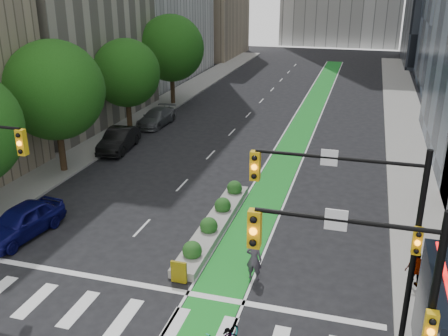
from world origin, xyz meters
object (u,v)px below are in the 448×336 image
Objects in this scene: parked_car_left_mid at (119,140)px; parked_car_left_far at (156,117)px; cyclist at (254,259)px; pedestrian_far at (416,269)px; parked_car_left_near at (21,221)px; median_planter at (215,222)px.

parked_car_left_mid reaches higher than parked_car_left_far.
cyclist is 6.75m from pedestrian_far.
pedestrian_far is (18.77, 0.60, 0.15)m from parked_car_left_near.
parked_car_left_near is 13.69m from parked_car_left_mid.
cyclist is 0.40× the size of parked_car_left_near.
cyclist is at bearing -53.19° from median_planter.
parked_car_left_far is (0.00, 7.11, -0.11)m from parked_car_left_mid.
median_planter is 5.30× the size of cyclist.
median_planter is 10.11m from pedestrian_far.
parked_car_left_near is at bearing -17.68° from pedestrian_far.
parked_car_left_mid is 3.03× the size of pedestrian_far.
cyclist is 0.38× the size of parked_car_left_mid.
parked_car_left_mid reaches higher than parked_car_left_near.
parked_car_left_near is 18.78m from pedestrian_far.
pedestrian_far is (20.36, -13.00, 0.15)m from parked_car_left_mid.
pedestrian_far reaches higher than parked_car_left_far.
pedestrian_far is at bearing -16.80° from median_planter.
median_planter is 5.04m from cyclist.
pedestrian_far is (9.66, -2.92, 0.61)m from median_planter.
cyclist reaches higher than parked_car_left_mid.
parked_car_left_near is (-9.11, -3.52, 0.46)m from median_planter.
parked_car_left_near reaches higher than median_planter.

